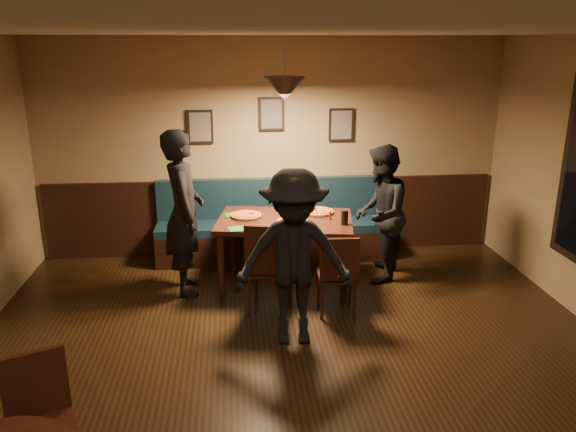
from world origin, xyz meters
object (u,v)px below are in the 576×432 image
(booth_bench, at_px, (274,222))
(diner_right, at_px, (380,214))
(dining_table, at_px, (285,252))
(diner_front, at_px, (294,258))
(cafe_chair_far, at_px, (43,430))
(diner_left, at_px, (184,213))
(chair_near_right, at_px, (337,273))
(soda_glass, at_px, (345,217))
(tabasco_bottle, at_px, (330,215))
(chair_near_left, at_px, (270,266))

(booth_bench, relative_size, diner_right, 1.86)
(diner_right, bearing_deg, dining_table, -64.76)
(diner_front, distance_m, cafe_chair_far, 2.48)
(booth_bench, height_order, diner_front, diner_front)
(diner_front, bearing_deg, booth_bench, 93.48)
(dining_table, height_order, diner_right, diner_right)
(dining_table, relative_size, diner_left, 0.81)
(chair_near_right, bearing_deg, soda_glass, 74.26)
(diner_left, height_order, diner_front, diner_left)
(booth_bench, distance_m, diner_front, 2.17)
(soda_glass, height_order, cafe_chair_far, soda_glass)
(chair_near_right, xyz_separation_m, cafe_chair_far, (-2.24, -2.25, 0.01))
(dining_table, relative_size, diner_front, 0.90)
(chair_near_right, distance_m, diner_right, 1.12)
(chair_near_right, distance_m, tabasco_bottle, 0.80)
(diner_left, xyz_separation_m, diner_right, (2.24, 0.11, -0.12))
(tabasco_bottle, bearing_deg, cafe_chair_far, -127.96)
(dining_table, relative_size, soda_glass, 9.14)
(booth_bench, distance_m, tabasco_bottle, 1.15)
(chair_near_right, bearing_deg, dining_table, 124.91)
(soda_glass, bearing_deg, diner_left, 172.58)
(chair_near_right, xyz_separation_m, diner_right, (0.65, 0.83, 0.37))
(diner_left, xyz_separation_m, cafe_chair_far, (-0.66, -2.97, -0.48))
(diner_right, relative_size, cafe_chair_far, 1.81)
(chair_near_right, bearing_deg, diner_right, 54.65)
(tabasco_bottle, bearing_deg, booth_bench, 121.52)
(booth_bench, height_order, dining_table, booth_bench)
(diner_front, distance_m, soda_glass, 1.22)
(diner_right, bearing_deg, booth_bench, -102.10)
(chair_near_left, height_order, chair_near_right, chair_near_left)
(dining_table, xyz_separation_m, diner_left, (-1.12, -0.03, 0.52))
(chair_near_right, xyz_separation_m, diner_front, (-0.51, -0.54, 0.39))
(dining_table, xyz_separation_m, chair_near_right, (0.47, -0.75, 0.04))
(diner_front, relative_size, cafe_chair_far, 1.87)
(diner_front, bearing_deg, diner_right, 52.44)
(booth_bench, xyz_separation_m, dining_table, (0.06, -0.86, -0.10))
(tabasco_bottle, height_order, cafe_chair_far, tabasco_bottle)
(diner_right, relative_size, soda_glass, 9.81)
(booth_bench, distance_m, chair_near_left, 1.51)
(chair_near_left, height_order, tabasco_bottle, chair_near_left)
(chair_near_right, bearing_deg, diner_front, -130.40)
(diner_left, distance_m, diner_front, 1.66)
(chair_near_left, xyz_separation_m, diner_right, (1.34, 0.72, 0.30))
(tabasco_bottle, bearing_deg, diner_left, 178.65)
(booth_bench, distance_m, diner_left, 1.45)
(diner_right, xyz_separation_m, cafe_chair_far, (-2.90, -3.08, -0.36))
(cafe_chair_far, bearing_deg, dining_table, -144.78)
(dining_table, bearing_deg, booth_bench, 103.77)
(diner_right, height_order, tabasco_bottle, diner_right)
(tabasco_bottle, relative_size, cafe_chair_far, 0.12)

